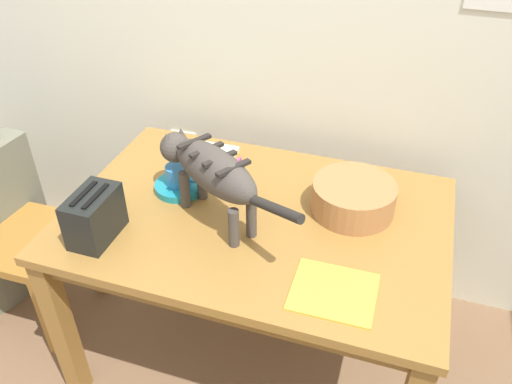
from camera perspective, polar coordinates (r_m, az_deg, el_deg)
The scene contains 10 objects.
wall_rear at distance 2.19m, azimuth 4.27°, elevation 18.18°, with size 4.94×0.11×2.50m.
dining_table at distance 1.93m, azimuth -0.00°, elevation -4.50°, with size 1.35×0.91×0.75m.
cat at distance 1.76m, azimuth -4.99°, elevation 2.43°, with size 0.62×0.41×0.29m.
saucer_bowl at distance 2.01m, azimuth -8.33°, elevation 0.61°, with size 0.19×0.19×0.03m, color teal.
coffee_mug at distance 1.98m, azimuth -8.38°, elevation 1.83°, with size 0.13×0.09×0.08m.
magazine at distance 1.61m, azimuth 8.42°, elevation -10.67°, with size 0.25×0.22×0.01m, color gold.
book_stack at distance 2.14m, azimuth -4.35°, elevation 3.73°, with size 0.18×0.14×0.06m.
wicker_basket at distance 1.89m, azimuth 10.54°, elevation -0.54°, with size 0.30×0.30×0.11m.
toaster at distance 1.81m, azimuth -17.16°, elevation -2.52°, with size 0.12×0.20×0.18m.
wooden_chair_far at distance 2.47m, azimuth -24.83°, elevation -4.08°, with size 0.43×0.43×0.94m.
Camera 1 is at (0.50, -0.32, 1.92)m, focal length 36.80 mm.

